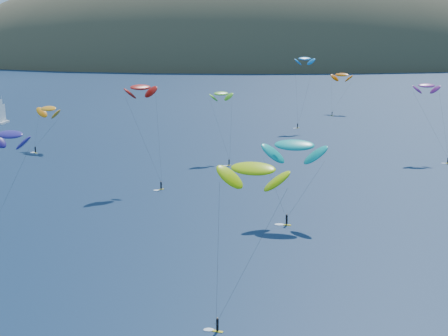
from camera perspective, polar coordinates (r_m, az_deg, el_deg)
island at (r=607.05m, az=4.48°, el=8.73°), size 730.00×300.00×210.00m
sailboat at (r=249.21m, az=-19.57°, el=4.06°), size 8.47×7.31×10.45m
kitesurfer_1 at (r=194.44m, az=-15.75°, el=5.25°), size 10.18×12.21×14.74m
kitesurfer_2 at (r=80.88m, az=2.67°, el=-0.08°), size 10.34×11.74×21.72m
kitesurfer_3 at (r=174.28m, az=-0.26°, el=6.80°), size 7.49×14.17×19.91m
kitesurfer_4 at (r=225.98m, az=7.39°, el=9.87°), size 8.19×5.76×26.69m
kitesurfer_5 at (r=120.30m, az=6.46°, el=2.09°), size 12.58×8.85×17.85m
kitesurfer_6 at (r=184.18m, az=18.04°, el=7.16°), size 8.75×11.56×22.15m
kitesurfer_9 at (r=146.27m, az=-7.64°, el=7.30°), size 10.02×10.89×25.06m
kitesurfer_10 at (r=123.14m, az=-19.01°, el=2.90°), size 9.81×10.81×19.58m
kitesurfer_11 at (r=268.18m, az=10.72°, el=8.38°), size 10.86×15.73×18.22m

